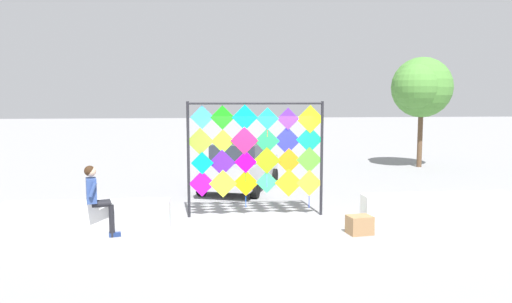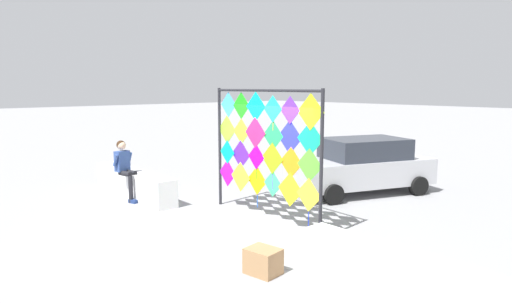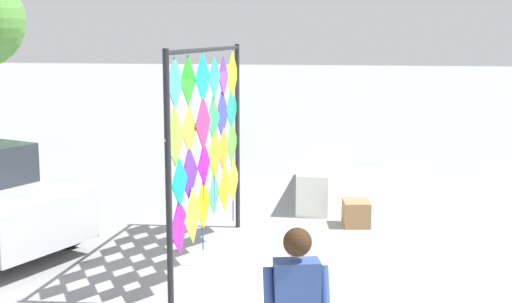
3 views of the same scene
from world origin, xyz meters
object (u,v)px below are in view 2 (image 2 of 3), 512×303
Objects in this scene: seated_vendor at (125,165)px; cardboard_box_large at (263,261)px; parked_car at (361,165)px; kite_display_rack at (265,144)px.

cardboard_box_large is (5.60, -0.37, -0.71)m from seated_vendor.
seated_vendor is 0.37× the size of parked_car.
parked_car is 6.03m from cardboard_box_large.
cardboard_box_large is at bearing -43.08° from kite_display_rack.
seated_vendor reaches higher than parked_car.
seated_vendor is (-3.57, -1.53, -0.77)m from kite_display_rack.
parked_car is at bearing 56.57° from seated_vendor.
parked_car is 8.20× the size of cardboard_box_large.
kite_display_rack is at bearing -88.20° from parked_car.
parked_car is (-0.12, 3.70, -0.93)m from kite_display_rack.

